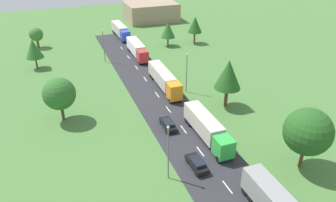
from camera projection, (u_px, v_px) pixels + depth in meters
The scene contains 18 objects.
road at pixel (221, 178), 41.91m from camera, with size 10.00×140.00×0.06m, color #2B2B30.
truck_second at pixel (207, 127), 48.92m from camera, with size 2.53×12.60×3.52m.
truck_third at pixel (164, 79), 64.76m from camera, with size 2.77×14.42×3.56m.
truck_fourth at pixel (137, 49), 81.14m from camera, with size 2.64×12.67×3.56m.
truck_fifth at pixel (120, 30), 96.11m from camera, with size 2.82×13.07×3.61m.
car_third at pixel (197, 163), 43.39m from camera, with size 1.84×4.26×1.41m.
car_fourth at pixel (168, 124), 52.19m from camera, with size 1.93×4.43×1.35m.
lamppost_second at pixel (168, 150), 39.90m from camera, with size 0.36×0.36×8.11m.
lamppost_third at pixel (187, 71), 62.11m from camera, with size 0.36×0.36×8.18m.
lamppost_fourth at pixel (104, 44), 76.78m from camera, with size 0.36×0.36×8.00m.
tree_oak at pixel (195, 25), 89.30m from camera, with size 4.01×4.01×7.59m.
tree_birch at pixel (228, 75), 56.12m from camera, with size 4.79×4.79×9.05m.
tree_maple at pixel (308, 132), 41.26m from camera, with size 6.34×6.34×8.97m.
tree_pine at pixel (59, 94), 52.54m from camera, with size 5.43×5.43×7.72m.
tree_elm at pixel (33, 49), 72.93m from camera, with size 3.97×3.97×7.03m.
tree_ash at pixel (36, 35), 86.72m from camera, with size 3.69×3.69×5.56m.
tree_lime at pixel (168, 30), 87.56m from camera, with size 3.93×3.93×6.78m.
distant_building at pixel (151, 11), 113.73m from camera, with size 17.41×13.60×6.20m, color #9E846B.
Camera 1 is at (-17.82, -3.01, 28.91)m, focal length 34.05 mm.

